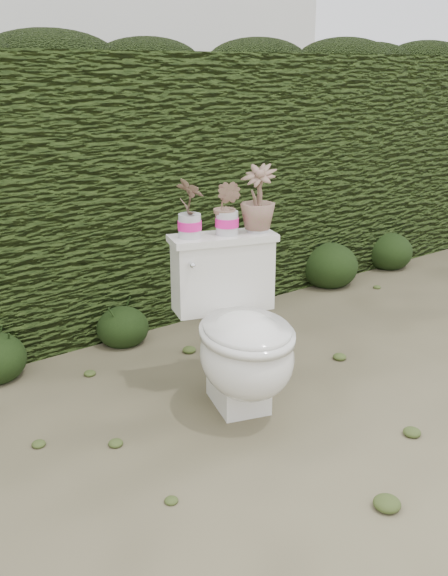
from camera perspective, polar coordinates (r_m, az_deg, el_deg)
ground at (r=3.02m, az=1.11°, el=-11.16°), size 60.00×60.00×0.00m
hedge at (r=4.05m, az=-13.11°, el=8.38°), size 8.00×1.00×1.60m
toilet at (r=2.93m, az=1.44°, el=-4.36°), size 0.64×0.78×0.78m
potted_plant_left at (r=2.93m, az=-3.09°, el=6.99°), size 0.12×0.16×0.26m
potted_plant_center at (r=2.98m, az=0.27°, el=7.02°), size 0.15×0.16×0.24m
potted_plant_right at (r=3.03m, az=3.04°, el=7.79°), size 0.23×0.23×0.30m
liriope_clump_3 at (r=3.75m, az=-9.03°, el=-3.06°), size 0.30×0.30×0.24m
liriope_clump_4 at (r=4.16m, az=0.52°, el=0.04°), size 0.40×0.40×0.32m
liriope_clump_5 at (r=4.74m, az=9.32°, el=2.31°), size 0.42×0.42×0.34m
liriope_clump_6 at (r=5.27m, az=14.41°, el=3.47°), size 0.38×0.38×0.30m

